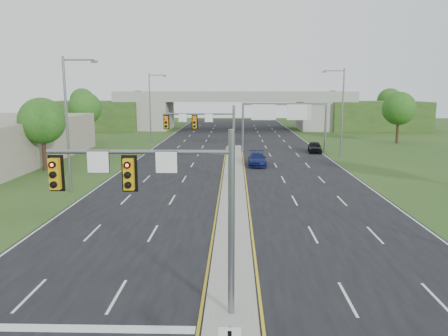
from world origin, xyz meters
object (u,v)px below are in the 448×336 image
signal_mast_near (168,194)px  signal_mast_far (209,130)px  car_far_b (257,159)px  car_far_c (315,147)px  sign_gantry (283,113)px  overpass (235,113)px

signal_mast_near → signal_mast_far: size_ratio=1.00×
signal_mast_far → car_far_b: 10.53m
car_far_b → signal_mast_far: bearing=-118.8°
signal_mast_far → car_far_b: (4.88, 8.43, -3.99)m
car_far_c → signal_mast_near: bearing=-101.1°
sign_gantry → overpass: bearing=100.8°
signal_mast_far → car_far_b: bearing=59.9°
signal_mast_far → overpass: bearing=87.6°
signal_mast_far → car_far_c: bearing=55.3°
car_far_b → overpass: bearing=94.4°
overpass → car_far_c: 37.64m
overpass → car_far_c: overpass is taller
signal_mast_far → overpass: size_ratio=0.09×
sign_gantry → overpass: (-6.68, 35.08, -1.69)m
signal_mast_near → overpass: (2.26, 80.07, -1.17)m
car_far_c → sign_gantry: bearing=175.0°
signal_mast_near → car_far_b: 34.02m
overpass → car_far_c: size_ratio=18.65×
signal_mast_near → car_far_c: 46.30m
signal_mast_far → sign_gantry: bearing=65.9°
signal_mast_far → car_far_c: 23.66m
signal_mast_near → car_far_c: (13.26, 44.18, -3.97)m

